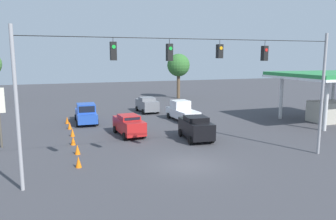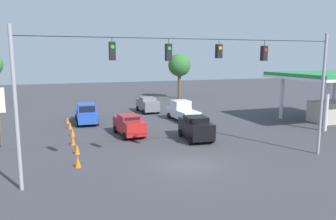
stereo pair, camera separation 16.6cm
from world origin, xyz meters
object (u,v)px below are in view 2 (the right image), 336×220
at_px(sedan_grey_oncoming_deep, 148,104).
at_px(traffic_cone_farthest, 68,120).
at_px(gas_station, 332,86).
at_px(traffic_cone_nearest, 78,162).
at_px(traffic_cone_second, 77,149).
at_px(traffic_cone_third, 73,140).
at_px(traffic_cone_fifth, 70,125).
at_px(pickup_truck_blue_withflow_far, 86,114).
at_px(traffic_cone_fourth, 73,132).
at_px(sedan_red_withflow_mid, 129,125).
at_px(pickup_truck_white_oncoming_far, 182,111).
at_px(overhead_signal_span, 193,81).
at_px(sedan_black_crossing_near, 196,128).
at_px(tree_horizon_left, 179,66).

distance_m(sedan_grey_oncoming_deep, traffic_cone_farthest, 10.59).
relative_size(traffic_cone_farthest, gas_station, 0.07).
xyz_separation_m(traffic_cone_nearest, traffic_cone_second, (-0.15, -2.92, 0.00)).
xyz_separation_m(traffic_cone_third, gas_station, (-26.26, -0.54, 3.46)).
bearing_deg(traffic_cone_fifth, pickup_truck_blue_withflow_far, -125.75).
distance_m(traffic_cone_nearest, traffic_cone_fourth, 8.52).
bearing_deg(sedan_red_withflow_mid, pickup_truck_white_oncoming_far, -144.90).
relative_size(overhead_signal_span, traffic_cone_fifth, 27.11).
height_order(traffic_cone_second, traffic_cone_farthest, same).
relative_size(pickup_truck_white_oncoming_far, traffic_cone_farthest, 7.10).
bearing_deg(sedan_red_withflow_mid, sedan_grey_oncoming_deep, -113.37).
distance_m(overhead_signal_span, traffic_cone_nearest, 8.77).
distance_m(traffic_cone_third, gas_station, 26.49).
height_order(sedan_black_crossing_near, traffic_cone_farthest, sedan_black_crossing_near).
relative_size(traffic_cone_fifth, traffic_cone_farthest, 1.00).
xyz_separation_m(traffic_cone_second, gas_station, (-26.13, -3.23, 3.46)).
bearing_deg(sedan_grey_oncoming_deep, traffic_cone_nearest, 62.24).
bearing_deg(sedan_black_crossing_near, traffic_cone_fourth, -25.24).
distance_m(pickup_truck_white_oncoming_far, traffic_cone_second, 14.99).
bearing_deg(sedan_grey_oncoming_deep, traffic_cone_second, 58.41).
relative_size(traffic_cone_nearest, tree_horizon_left, 0.10).
bearing_deg(traffic_cone_fourth, pickup_truck_white_oncoming_far, -162.61).
bearing_deg(traffic_cone_farthest, sedan_grey_oncoming_deep, -157.46).
bearing_deg(traffic_cone_nearest, sedan_black_crossing_near, -158.09).
distance_m(sedan_grey_oncoming_deep, traffic_cone_fifth, 11.87).
xyz_separation_m(pickup_truck_blue_withflow_far, traffic_cone_second, (1.72, 11.19, -0.61)).
bearing_deg(overhead_signal_span, traffic_cone_third, -51.32).
bearing_deg(traffic_cone_third, gas_station, -178.83).
relative_size(traffic_cone_nearest, traffic_cone_third, 1.00).
distance_m(pickup_truck_blue_withflow_far, traffic_cone_nearest, 14.25).
distance_m(sedan_red_withflow_mid, traffic_cone_farthest, 8.71).
height_order(sedan_red_withflow_mid, traffic_cone_fourth, sedan_red_withflow_mid).
bearing_deg(tree_horizon_left, traffic_cone_second, 56.05).
height_order(traffic_cone_second, traffic_cone_fifth, same).
distance_m(sedan_grey_oncoming_deep, traffic_cone_nearest, 20.90).
relative_size(overhead_signal_span, sedan_black_crossing_near, 4.57).
bearing_deg(traffic_cone_second, traffic_cone_nearest, 86.99).
xyz_separation_m(sedan_red_withflow_mid, traffic_cone_farthest, (4.91, -7.17, -0.59)).
relative_size(pickup_truck_white_oncoming_far, traffic_cone_third, 7.10).
bearing_deg(traffic_cone_third, sedan_grey_oncoming_deep, -127.02).
xyz_separation_m(pickup_truck_blue_withflow_far, traffic_cone_nearest, (1.87, 14.11, -0.61)).
height_order(sedan_red_withflow_mid, traffic_cone_third, sedan_red_withflow_mid).
xyz_separation_m(sedan_black_crossing_near, traffic_cone_fourth, (9.68, -4.56, -0.66)).
xyz_separation_m(traffic_cone_farthest, tree_horizon_left, (-18.49, -15.67, 5.04)).
relative_size(sedan_grey_oncoming_deep, traffic_cone_nearest, 5.85).
distance_m(sedan_black_crossing_near, traffic_cone_third, 9.97).
bearing_deg(gas_station, traffic_cone_fourth, -5.18).
distance_m(sedan_red_withflow_mid, traffic_cone_fifth, 6.51).
bearing_deg(traffic_cone_fourth, traffic_cone_fifth, -88.65).
bearing_deg(pickup_truck_white_oncoming_far, traffic_cone_fourth, 17.39).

